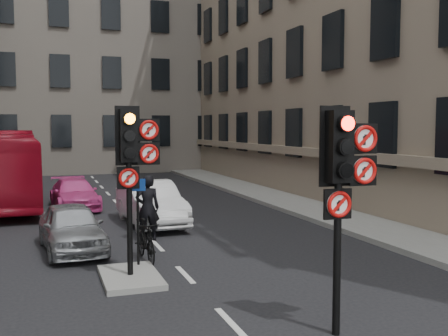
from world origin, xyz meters
TOP-DOWN VIEW (x-y plane):
  - pavement_right at (7.20, 12.00)m, footprint 3.00×50.00m
  - centre_island at (-1.20, 5.00)m, footprint 1.20×2.00m
  - building_far at (0.00, 38.00)m, footprint 30.00×14.00m
  - signal_near at (1.49, 0.99)m, footprint 0.91×0.40m
  - signal_far at (-1.11, 4.99)m, footprint 0.91×0.40m
  - car_silver at (-2.24, 8.14)m, footprint 1.82×3.80m
  - car_white at (0.43, 11.18)m, footprint 1.79×4.49m
  - car_pink at (-1.79, 15.63)m, footprint 2.00×4.16m
  - bus_red at (-4.50, 17.76)m, footprint 3.06×11.30m
  - motorcycle at (-0.61, 6.41)m, footprint 0.56×1.72m
  - motorcyclist at (-0.13, 8.71)m, footprint 0.71×0.48m
  - info_sign at (-0.90, 5.73)m, footprint 0.34×0.10m

SIDE VIEW (x-z plane):
  - centre_island at x=-1.20m, z-range 0.00..0.12m
  - pavement_right at x=7.20m, z-range 0.00..0.16m
  - motorcycle at x=-0.61m, z-range 0.00..1.02m
  - car_pink at x=-1.79m, z-range 0.00..1.17m
  - car_silver at x=-2.24m, z-range 0.00..1.25m
  - car_white at x=0.43m, z-range 0.00..1.45m
  - motorcyclist at x=-0.13m, z-range 0.00..1.90m
  - info_sign at x=-0.90m, z-range 0.41..2.37m
  - bus_red at x=-4.50m, z-range 0.00..3.12m
  - signal_near at x=1.49m, z-range 0.79..4.37m
  - signal_far at x=-1.11m, z-range 0.91..4.49m
  - building_far at x=0.00m, z-range 0.00..20.00m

